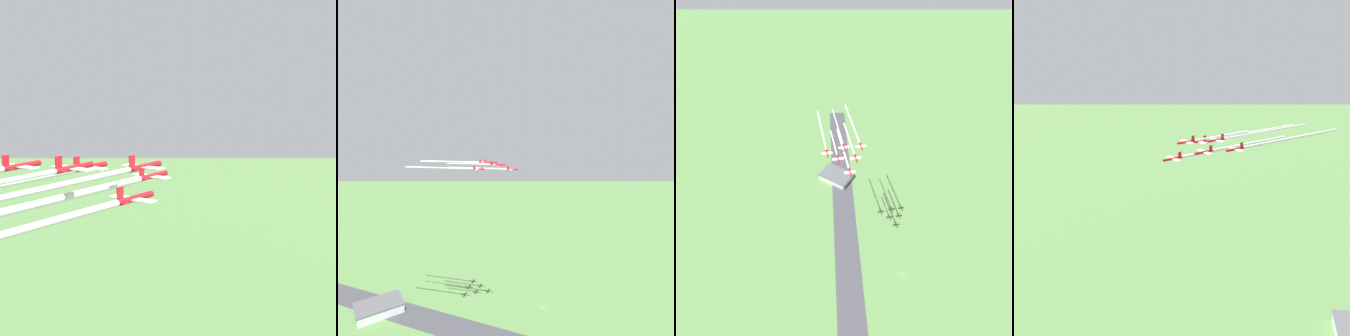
# 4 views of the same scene
# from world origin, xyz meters

# --- Properties ---
(ground_plane) EXTENTS (3000.00, 3000.00, 0.00)m
(ground_plane) POSITION_xyz_m (0.00, 0.00, 0.00)
(ground_plane) COLOR #4C723D
(hangar) EXTENTS (39.11, 27.56, 8.54)m
(hangar) POSITION_xyz_m (125.29, -77.35, 4.29)
(hangar) COLOR #B7B7BC
(hangar) RESTS_ON ground_plane
(jet_0) EXTENTS (7.10, 7.18, 2.73)m
(jet_0) POSITION_xyz_m (49.81, 20.52, 132.77)
(jet_0) COLOR red
(jet_1) EXTENTS (7.10, 7.18, 2.73)m
(jet_1) POSITION_xyz_m (52.17, 8.85, 135.25)
(jet_1) COLOR red
(jet_2) EXTENTS (7.10, 7.18, 2.73)m
(jet_2) POSITION_xyz_m (61.16, 16.91, 136.52)
(jet_2) COLOR red
(jet_3) EXTENTS (7.10, 7.18, 2.73)m
(jet_3) POSITION_xyz_m (54.53, -2.83, 136.25)
(jet_3) COLOR red
(jet_4) EXTENTS (7.10, 7.18, 2.73)m
(jet_4) POSITION_xyz_m (63.52, 5.24, 137.14)
(jet_4) COLOR red
(jet_5) EXTENTS (7.10, 7.18, 2.73)m
(jet_5) POSITION_xyz_m (72.50, 13.30, 133.78)
(jet_5) COLOR red
(smoke_trail_0) EXTENTS (30.70, 34.02, 1.22)m
(smoke_trail_0) POSITION_xyz_m (67.20, 1.13, 132.73)
(smoke_trail_0) COLOR white
(smoke_trail_1) EXTENTS (26.35, 29.21, 1.02)m
(smoke_trail_1) POSITION_xyz_m (67.46, -8.20, 135.21)
(smoke_trail_1) COLOR white
(smoke_trail_2) EXTENTS (19.58, 21.68, 0.87)m
(smoke_trail_2) POSITION_xyz_m (73.12, 3.58, 136.48)
(smoke_trail_2) COLOR white
(smoke_trail_3) EXTENTS (36.43, 40.43, 1.06)m
(smoke_trail_3) POSITION_xyz_m (74.85, -25.47, 136.21)
(smoke_trail_3) COLOR white
(smoke_trail_4) EXTENTS (32.09, 35.64, 0.77)m
(smoke_trail_4) POSITION_xyz_m (81.77, -15.11, 137.10)
(smoke_trail_4) COLOR white
(smoke_trail_5) EXTENTS (35.41, 39.30, 1.01)m
(smoke_trail_5) POSITION_xyz_m (92.33, -8.80, 133.74)
(smoke_trail_5) COLOR white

